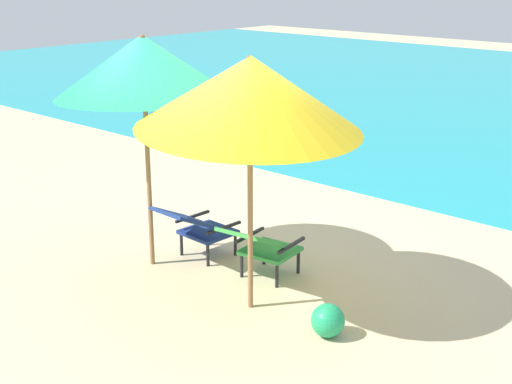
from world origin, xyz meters
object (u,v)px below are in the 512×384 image
(lounge_chair_right, at_px, (261,245))
(beach_ball, at_px, (328,320))
(lounge_chair_left, at_px, (196,226))
(beach_umbrella_left, at_px, (143,66))
(beach_umbrella_right, at_px, (250,93))

(lounge_chair_right, relative_size, beach_ball, 3.06)
(lounge_chair_left, relative_size, beach_ball, 2.93)
(beach_ball, bearing_deg, lounge_chair_left, 168.91)
(lounge_chair_right, height_order, beach_umbrella_left, beach_umbrella_left)
(lounge_chair_right, xyz_separation_m, beach_umbrella_right, (0.31, -0.51, 1.67))
(lounge_chair_left, distance_m, lounge_chair_right, 0.90)
(lounge_chair_right, bearing_deg, beach_umbrella_left, -158.70)
(beach_umbrella_left, relative_size, beach_ball, 8.23)
(lounge_chair_left, bearing_deg, beach_ball, -11.09)
(lounge_chair_left, bearing_deg, lounge_chair_right, 3.59)
(beach_umbrella_right, height_order, beach_ball, beach_umbrella_right)
(beach_umbrella_left, distance_m, beach_umbrella_right, 1.50)
(lounge_chair_right, distance_m, beach_ball, 1.32)
(lounge_chair_left, xyz_separation_m, beach_umbrella_right, (1.22, -0.45, 1.67))
(beach_umbrella_left, bearing_deg, lounge_chair_right, 21.30)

